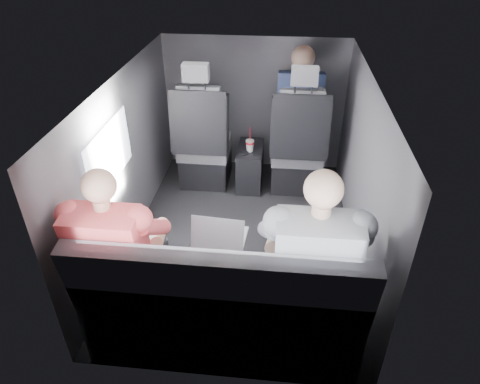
# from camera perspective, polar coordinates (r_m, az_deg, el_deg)

# --- Properties ---
(floor) EXTENTS (2.60, 2.60, 0.00)m
(floor) POSITION_cam_1_polar(r_m,az_deg,el_deg) (3.63, 0.16, -6.10)
(floor) COLOR black
(floor) RESTS_ON ground
(ceiling) EXTENTS (2.60, 2.60, 0.00)m
(ceiling) POSITION_cam_1_polar(r_m,az_deg,el_deg) (2.97, 0.21, 14.60)
(ceiling) COLOR #B2B2AD
(ceiling) RESTS_ON panel_back
(panel_left) EXTENTS (0.02, 2.60, 1.35)m
(panel_left) POSITION_cam_1_polar(r_m,az_deg,el_deg) (3.44, -14.93, 3.87)
(panel_left) COLOR #56565B
(panel_left) RESTS_ON floor
(panel_right) EXTENTS (0.02, 2.60, 1.35)m
(panel_right) POSITION_cam_1_polar(r_m,az_deg,el_deg) (3.29, 15.98, 2.28)
(panel_right) COLOR #56565B
(panel_right) RESTS_ON floor
(panel_front) EXTENTS (1.80, 0.02, 1.35)m
(panel_front) POSITION_cam_1_polar(r_m,az_deg,el_deg) (4.42, 1.91, 11.54)
(panel_front) COLOR #56565B
(panel_front) RESTS_ON floor
(panel_back) EXTENTS (1.80, 0.02, 1.35)m
(panel_back) POSITION_cam_1_polar(r_m,az_deg,el_deg) (2.22, -3.29, -13.55)
(panel_back) COLOR #56565B
(panel_back) RESTS_ON floor
(side_window) EXTENTS (0.02, 0.75, 0.42)m
(side_window) POSITION_cam_1_polar(r_m,az_deg,el_deg) (3.09, -16.93, 4.79)
(side_window) COLOR white
(side_window) RESTS_ON panel_left
(seatbelt) EXTENTS (0.35, 0.11, 0.59)m
(seatbelt) POSITION_cam_1_polar(r_m,az_deg,el_deg) (3.78, 8.12, 9.48)
(seatbelt) COLOR black
(seatbelt) RESTS_ON front_seat_right
(front_seat_left) EXTENTS (0.52, 0.58, 1.26)m
(front_seat_left) POSITION_cam_1_polar(r_m,az_deg,el_deg) (4.17, -4.85, 5.92)
(front_seat_left) COLOR black
(front_seat_left) RESTS_ON floor
(front_seat_right) EXTENTS (0.52, 0.58, 1.26)m
(front_seat_right) POSITION_cam_1_polar(r_m,az_deg,el_deg) (4.11, 7.66, 5.30)
(front_seat_right) COLOR black
(front_seat_right) RESTS_ON floor
(center_console) EXTENTS (0.24, 0.48, 0.41)m
(center_console) POSITION_cam_1_polar(r_m,az_deg,el_deg) (4.24, 1.37, 3.49)
(center_console) COLOR black
(center_console) RESTS_ON floor
(rear_bench) EXTENTS (1.60, 0.57, 0.92)m
(rear_bench) POSITION_cam_1_polar(r_m,az_deg,el_deg) (2.65, -2.23, -15.32)
(rear_bench) COLOR slate
(rear_bench) RESTS_ON floor
(soda_cup) EXTENTS (0.08, 0.08, 0.25)m
(soda_cup) POSITION_cam_1_polar(r_m,az_deg,el_deg) (4.06, 1.32, 6.25)
(soda_cup) COLOR white
(soda_cup) RESTS_ON center_console
(laptop_white) EXTENTS (0.34, 0.32, 0.24)m
(laptop_white) POSITION_cam_1_polar(r_m,az_deg,el_deg) (2.74, -15.28, -5.50)
(laptop_white) COLOR silver
(laptop_white) RESTS_ON passenger_rear_left
(laptop_silver) EXTENTS (0.33, 0.31, 0.23)m
(laptop_silver) POSITION_cam_1_polar(r_m,az_deg,el_deg) (2.65, -2.73, -5.78)
(laptop_silver) COLOR silver
(laptop_silver) RESTS_ON rear_bench
(laptop_black) EXTENTS (0.35, 0.33, 0.24)m
(laptop_black) POSITION_cam_1_polar(r_m,az_deg,el_deg) (2.64, 8.64, -6.18)
(laptop_black) COLOR black
(laptop_black) RESTS_ON passenger_rear_right
(passenger_rear_left) EXTENTS (0.51, 0.63, 1.23)m
(passenger_rear_left) POSITION_cam_1_polar(r_m,az_deg,el_deg) (2.63, -15.58, -7.48)
(passenger_rear_left) COLOR #303035
(passenger_rear_left) RESTS_ON rear_bench
(passenger_rear_right) EXTENTS (0.55, 0.66, 1.29)m
(passenger_rear_right) POSITION_cam_1_polar(r_m,az_deg,el_deg) (2.46, 9.62, -9.01)
(passenger_rear_right) COLOR navy
(passenger_rear_right) RESTS_ON rear_bench
(passenger_front_right) EXTENTS (0.43, 0.43, 0.90)m
(passenger_front_right) POSITION_cam_1_polar(r_m,az_deg,el_deg) (4.19, 7.93, 11.30)
(passenger_front_right) COLOR navy
(passenger_front_right) RESTS_ON front_seat_right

